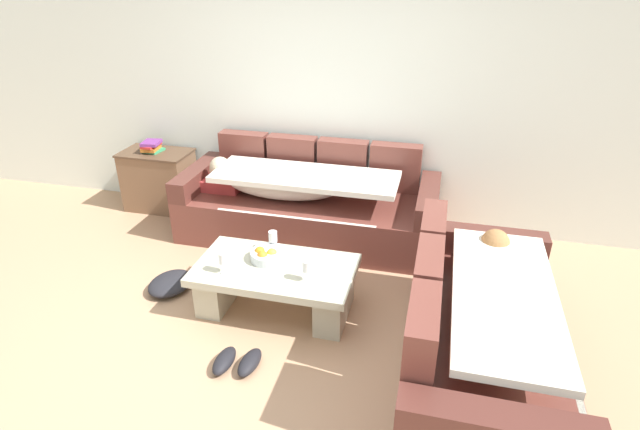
# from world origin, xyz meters

# --- Properties ---
(ground_plane) EXTENTS (14.00, 14.00, 0.00)m
(ground_plane) POSITION_xyz_m (0.00, 0.00, 0.00)
(ground_plane) COLOR tan
(back_wall) EXTENTS (9.00, 0.10, 2.70)m
(back_wall) POSITION_xyz_m (0.00, 2.15, 1.35)
(back_wall) COLOR white
(back_wall) RESTS_ON ground_plane
(couch_along_wall) EXTENTS (2.42, 0.92, 0.88)m
(couch_along_wall) POSITION_xyz_m (-0.00, 1.62, 0.33)
(couch_along_wall) COLOR brown
(couch_along_wall) RESTS_ON ground_plane
(couch_near_window) EXTENTS (0.92, 1.97, 0.88)m
(couch_near_window) POSITION_xyz_m (1.59, 0.05, 0.34)
(couch_near_window) COLOR brown
(couch_near_window) RESTS_ON ground_plane
(coffee_table) EXTENTS (1.20, 0.68, 0.38)m
(coffee_table) POSITION_xyz_m (0.11, 0.42, 0.24)
(coffee_table) COLOR #B8B9A1
(coffee_table) RESTS_ON ground_plane
(fruit_bowl) EXTENTS (0.28, 0.28, 0.10)m
(fruit_bowl) POSITION_xyz_m (0.02, 0.50, 0.42)
(fruit_bowl) COLOR silver
(fruit_bowl) RESTS_ON coffee_table
(wine_glass_near_left) EXTENTS (0.07, 0.07, 0.17)m
(wine_glass_near_left) POSITION_xyz_m (-0.23, 0.25, 0.50)
(wine_glass_near_left) COLOR silver
(wine_glass_near_left) RESTS_ON coffee_table
(wine_glass_near_right) EXTENTS (0.07, 0.07, 0.17)m
(wine_glass_near_right) POSITION_xyz_m (0.39, 0.30, 0.50)
(wine_glass_near_right) COLOR silver
(wine_glass_near_right) RESTS_ON coffee_table
(wine_glass_far_back) EXTENTS (0.07, 0.07, 0.17)m
(wine_glass_far_back) POSITION_xyz_m (0.02, 0.65, 0.50)
(wine_glass_far_back) COLOR silver
(wine_glass_far_back) RESTS_ON coffee_table
(side_cabinet) EXTENTS (0.72, 0.44, 0.64)m
(side_cabinet) POSITION_xyz_m (-1.68, 1.85, 0.32)
(side_cabinet) COLOR brown
(side_cabinet) RESTS_ON ground_plane
(book_stack_on_cabinet) EXTENTS (0.20, 0.23, 0.11)m
(book_stack_on_cabinet) POSITION_xyz_m (-1.71, 1.84, 0.70)
(book_stack_on_cabinet) COLOR #338C59
(book_stack_on_cabinet) RESTS_ON side_cabinet
(pair_of_shoes) EXTENTS (0.30, 0.30, 0.09)m
(pair_of_shoes) POSITION_xyz_m (0.06, -0.26, 0.04)
(pair_of_shoes) COLOR black
(pair_of_shoes) RESTS_ON ground_plane
(crumpled_garment) EXTENTS (0.41, 0.46, 0.12)m
(crumpled_garment) POSITION_xyz_m (-0.82, 0.44, 0.06)
(crumpled_garment) COLOR #232328
(crumpled_garment) RESTS_ON ground_plane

